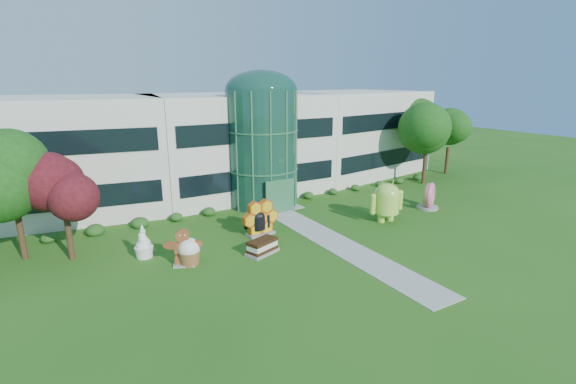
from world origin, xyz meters
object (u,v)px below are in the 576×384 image
android_black (257,220)px  gingerbread (183,247)px  android_green (387,199)px  donut (428,196)px

android_black → gingerbread: 6.43m
android_black → android_green: bearing=3.5°
donut → gingerbread: size_ratio=0.92×
android_green → android_black: size_ratio=1.63×
gingerbread → donut: bearing=23.4°
android_black → gingerbread: size_ratio=0.87×
android_black → gingerbread: gingerbread is taller
donut → android_black: bearing=141.5°
android_black → donut: bearing=10.7°
donut → android_green: bearing=155.2°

